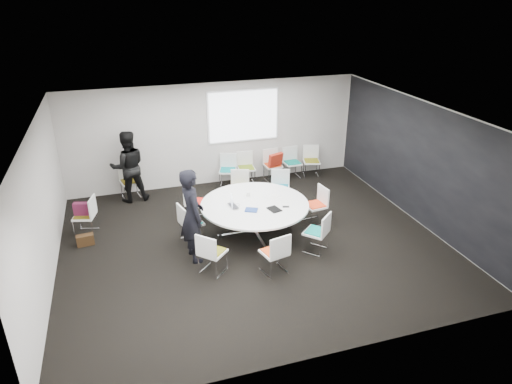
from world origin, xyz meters
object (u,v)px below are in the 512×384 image
object	(u,v)px
chair_ring_b	(280,194)
chair_back_e	(311,167)
conference_table	(255,211)
person_main	(192,215)
chair_ring_c	(240,195)
person_back	(128,167)
laptop	(235,206)
chair_back_b	(246,174)
chair_ring_d	(196,209)
chair_spare_left	(86,223)
chair_ring_h	(316,239)
chair_ring_a	(315,212)
chair_ring_g	(275,260)
chair_back_d	(292,168)
chair_person_back	(131,188)
chair_ring_f	(212,260)
maroon_bag	(83,209)
brown_bag	(85,240)
cup	(248,194)
chair_back_c	(273,171)
chair_back_a	(228,176)

from	to	relation	value
chair_ring_b	chair_back_e	xyz separation A→B (m)	(1.52, 1.52, 0.00)
conference_table	person_main	xyz separation A→B (m)	(-1.48, -0.61, 0.42)
chair_ring_c	person_back	size ratio (longest dim) A/B	0.48
laptop	chair_back_b	bearing A→B (deg)	-30.62
chair_ring_d	chair_spare_left	bearing A→B (deg)	-62.91
chair_ring_h	chair_spare_left	world-z (taller)	same
chair_ring_b	chair_ring_a	bearing A→B (deg)	131.31
chair_ring_c	chair_ring_d	distance (m)	1.29
conference_table	chair_ring_g	bearing A→B (deg)	-93.36
person_main	laptop	world-z (taller)	person_main
chair_back_b	chair_back_d	bearing A→B (deg)	-175.40
chair_person_back	chair_ring_h	bearing A→B (deg)	120.88
chair_ring_f	chair_ring_h	world-z (taller)	same
conference_table	person_main	size ratio (longest dim) A/B	1.22
chair_back_b	chair_back_e	bearing A→B (deg)	-176.62
chair_ring_h	chair_back_e	distance (m)	4.16
person_main	conference_table	bearing A→B (deg)	-74.51
chair_back_e	chair_spare_left	world-z (taller)	same
chair_back_d	person_main	size ratio (longest dim) A/B	0.45
chair_ring_d	maroon_bag	xyz separation A→B (m)	(-2.48, 0.05, 0.34)
chair_ring_g	brown_bag	xyz separation A→B (m)	(-3.53, 2.17, -0.16)
person_main	brown_bag	distance (m)	2.60
chair_ring_a	chair_ring_d	size ratio (longest dim) A/B	1.00
chair_ring_g	cup	world-z (taller)	chair_ring_g
chair_back_c	maroon_bag	size ratio (longest dim) A/B	2.20
chair_back_c	chair_spare_left	size ratio (longest dim) A/B	1.00
chair_person_back	maroon_bag	bearing A→B (deg)	45.86
maroon_bag	chair_back_a	bearing A→B (deg)	24.32
chair_ring_f	chair_back_e	bearing A→B (deg)	91.69
chair_ring_d	chair_back_c	xyz separation A→B (m)	(2.52, 1.72, 0.00)
chair_ring_g	person_back	bearing A→B (deg)	106.78
chair_back_c	chair_ring_g	bearing A→B (deg)	68.23
chair_back_e	laptop	xyz separation A→B (m)	(-3.01, -2.73, 0.47)
chair_spare_left	chair_ring_h	bearing A→B (deg)	-100.43
maroon_bag	person_back	bearing A→B (deg)	54.50
chair_ring_h	laptop	bearing A→B (deg)	99.20
chair_ring_h	chair_back_e	size ratio (longest dim) A/B	1.00
person_main	chair_ring_c	bearing A→B (deg)	-43.27
chair_ring_b	chair_back_e	size ratio (longest dim) A/B	1.00
chair_ring_b	chair_back_a	size ratio (longest dim) A/B	1.00
chair_back_d	chair_spare_left	bearing A→B (deg)	15.05
conference_table	chair_back_c	xyz separation A→B (m)	(1.39, 2.76, -0.28)
person_main	maroon_bag	size ratio (longest dim) A/B	4.87
chair_back_b	chair_ring_c	bearing A→B (deg)	71.67
chair_ring_h	chair_back_d	size ratio (longest dim) A/B	1.00
chair_ring_g	chair_ring_h	bearing A→B (deg)	10.39
chair_ring_b	chair_back_a	world-z (taller)	same
chair_back_c	cup	xyz separation A→B (m)	(-1.41, -2.34, 0.50)
chair_ring_g	chair_person_back	bearing A→B (deg)	105.86
chair_back_d	chair_back_c	bearing A→B (deg)	-0.04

